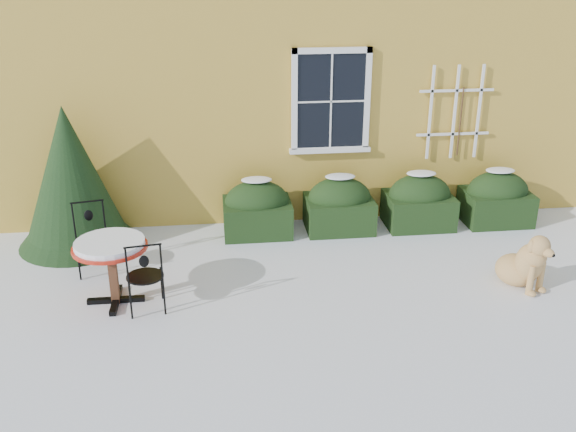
{
  "coord_description": "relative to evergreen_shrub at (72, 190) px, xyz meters",
  "views": [
    {
      "loc": [
        -0.92,
        -6.72,
        4.08
      ],
      "look_at": [
        0.0,
        1.0,
        0.9
      ],
      "focal_mm": 40.0,
      "sensor_mm": 36.0,
      "label": 1
    }
  ],
  "objects": [
    {
      "name": "evergreen_shrub",
      "position": [
        0.0,
        0.0,
        0.0
      ],
      "size": [
        1.75,
        1.75,
        2.11
      ],
      "rotation": [
        0.0,
        0.0,
        0.28
      ],
      "color": "black",
      "rests_on": "ground"
    },
    {
      "name": "house",
      "position": [
        3.03,
        4.49,
        2.37
      ],
      "size": [
        12.4,
        8.4,
        6.4
      ],
      "color": "gold",
      "rests_on": "ground"
    },
    {
      "name": "bistro_table",
      "position": [
        0.79,
        -1.92,
        -0.14
      ],
      "size": [
        0.92,
        0.92,
        0.85
      ],
      "rotation": [
        0.0,
        0.0,
        0.2
      ],
      "color": "black",
      "rests_on": "ground"
    },
    {
      "name": "hedge_row",
      "position": [
        4.68,
        0.04,
        -0.45
      ],
      "size": [
        4.95,
        0.8,
        0.91
      ],
      "color": "black",
      "rests_on": "ground"
    },
    {
      "name": "dog",
      "position": [
        6.08,
        -2.13,
        -0.52
      ],
      "size": [
        0.69,
        0.9,
        0.82
      ],
      "rotation": [
        0.0,
        0.0,
        0.4
      ],
      "color": "tan",
      "rests_on": "ground"
    },
    {
      "name": "patio_chair_far",
      "position": [
        0.39,
        -0.97,
        -0.37
      ],
      "size": [
        0.51,
        0.51,
        0.97
      ],
      "rotation": [
        0.0,
        0.0,
        0.21
      ],
      "color": "black",
      "rests_on": "ground"
    },
    {
      "name": "ground",
      "position": [
        3.03,
        -2.51,
        -0.85
      ],
      "size": [
        80.0,
        80.0,
        0.0
      ],
      "primitive_type": "plane",
      "color": "white",
      "rests_on": "ground"
    },
    {
      "name": "patio_chair_near",
      "position": [
        1.21,
        -2.17,
        -0.37
      ],
      "size": [
        0.48,
        0.48,
        0.95
      ],
      "rotation": [
        0.0,
        0.0,
        3.29
      ],
      "color": "black",
      "rests_on": "ground"
    }
  ]
}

